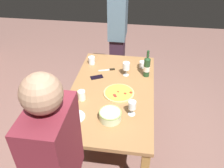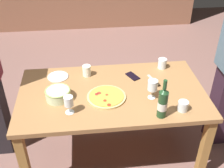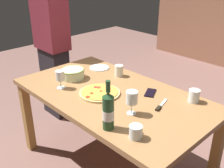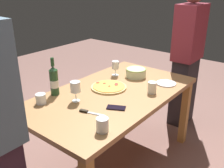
# 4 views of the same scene
# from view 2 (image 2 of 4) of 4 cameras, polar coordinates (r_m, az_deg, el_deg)

# --- Properties ---
(ground_plane) EXTENTS (8.00, 8.00, 0.00)m
(ground_plane) POSITION_cam_2_polar(r_m,az_deg,el_deg) (2.93, 0.00, -13.47)
(ground_plane) COLOR #7E5951
(dining_table) EXTENTS (1.60, 0.90, 0.75)m
(dining_table) POSITION_cam_2_polar(r_m,az_deg,el_deg) (2.48, 0.00, -3.26)
(dining_table) COLOR #9D6E41
(dining_table) RESTS_ON ground
(pizza) EXTENTS (0.32, 0.32, 0.02)m
(pizza) POSITION_cam_2_polar(r_m,az_deg,el_deg) (2.35, -1.14, -2.57)
(pizza) COLOR #D7B874
(pizza) RESTS_ON dining_table
(serving_bowl) EXTENTS (0.21, 0.21, 0.09)m
(serving_bowl) POSITION_cam_2_polar(r_m,az_deg,el_deg) (2.36, -10.85, -1.95)
(serving_bowl) COLOR beige
(serving_bowl) RESTS_ON dining_table
(wine_bottle) EXTENTS (0.07, 0.07, 0.33)m
(wine_bottle) POSITION_cam_2_polar(r_m,az_deg,el_deg) (2.13, 10.19, -3.74)
(wine_bottle) COLOR #214524
(wine_bottle) RESTS_ON dining_table
(wine_glass_near_pizza) EXTENTS (0.08, 0.08, 0.17)m
(wine_glass_near_pizza) POSITION_cam_2_polar(r_m,az_deg,el_deg) (2.31, 8.20, -0.32)
(wine_glass_near_pizza) COLOR white
(wine_glass_near_pizza) RESTS_ON dining_table
(wine_glass_by_bottle) EXTENTS (0.07, 0.07, 0.15)m
(wine_glass_by_bottle) POSITION_cam_2_polar(r_m,az_deg,el_deg) (2.17, -8.74, -3.54)
(wine_glass_by_bottle) COLOR white
(wine_glass_by_bottle) RESTS_ON dining_table
(cup_amber) EXTENTS (0.08, 0.08, 0.10)m
(cup_amber) POSITION_cam_2_polar(r_m,az_deg,el_deg) (2.78, 10.09, 4.09)
(cup_amber) COLOR white
(cup_amber) RESTS_ON dining_table
(cup_ceramic) EXTENTS (0.08, 0.08, 0.08)m
(cup_ceramic) POSITION_cam_2_polar(r_m,az_deg,el_deg) (2.28, 14.13, -4.31)
(cup_ceramic) COLOR white
(cup_ceramic) RESTS_ON dining_table
(cup_spare) EXTENTS (0.08, 0.08, 0.10)m
(cup_spare) POSITION_cam_2_polar(r_m,az_deg,el_deg) (2.63, -5.12, 2.69)
(cup_spare) COLOR white
(cup_spare) RESTS_ON dining_table
(side_plate) EXTENTS (0.19, 0.19, 0.01)m
(side_plate) POSITION_cam_2_polar(r_m,az_deg,el_deg) (2.66, -10.84, 1.47)
(side_plate) COLOR white
(side_plate) RESTS_ON dining_table
(cell_phone) EXTENTS (0.13, 0.16, 0.01)m
(cell_phone) POSITION_cam_2_polar(r_m,az_deg,el_deg) (2.63, 4.18, 1.58)
(cell_phone) COLOR black
(cell_phone) RESTS_ON dining_table
(pizza_knife) EXTENTS (0.08, 0.20, 0.02)m
(pizza_knife) POSITION_cam_2_polar(r_m,az_deg,el_deg) (2.57, 8.70, 0.43)
(pizza_knife) COLOR silver
(pizza_knife) RESTS_ON dining_table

